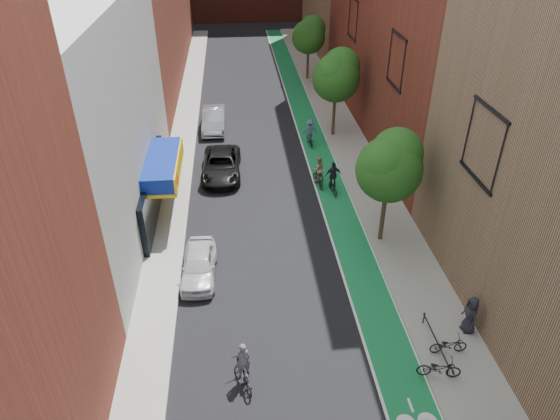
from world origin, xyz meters
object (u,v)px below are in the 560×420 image
object	(u,v)px
cyclist_lane_mid	(333,181)
pedestrian	(471,315)
parked_car_silver	(214,119)
cyclist_lead	(243,370)
cyclist_lane_far	(310,134)
parked_car_white	(199,265)
parked_car_black	(221,165)
cyclist_lane_near	(318,174)

from	to	relation	value
cyclist_lane_mid	pedestrian	size ratio (longest dim) A/B	1.17
parked_car_silver	cyclist_lead	size ratio (longest dim) A/B	2.51
cyclist_lane_far	parked_car_white	bearing A→B (deg)	56.03
cyclist_lane_mid	parked_car_black	bearing A→B (deg)	-29.99
parked_car_white	parked_car_silver	bearing A→B (deg)	90.34
cyclist_lead	cyclist_lane_near	bearing A→B (deg)	-124.52
cyclist_lane_mid	cyclist_lane_far	xyz separation A→B (m)	(-0.42, 7.13, 0.09)
cyclist_lead	cyclist_lane_near	world-z (taller)	cyclist_lane_near
cyclist_lane_mid	parked_car_white	bearing A→B (deg)	35.75
pedestrian	cyclist_lane_mid	bearing A→B (deg)	-168.37
parked_car_black	cyclist_lane_mid	bearing A→B (deg)	-21.12
cyclist_lane_near	parked_car_black	bearing A→B (deg)	-30.84
cyclist_lane_mid	cyclist_lead	bearing A→B (deg)	59.52
parked_car_white	cyclist_lead	bearing A→B (deg)	-71.65
parked_car_black	cyclist_lane_near	size ratio (longest dim) A/B	2.67
parked_car_white	pedestrian	xyz separation A→B (m)	(11.61, -4.94, 0.35)
parked_car_silver	pedestrian	xyz separation A→B (m)	(11.15, -23.25, 0.22)
parked_car_white	cyclist_lane_mid	bearing A→B (deg)	44.50
cyclist_lead	pedestrian	distance (m)	9.79
parked_car_silver	cyclist_lane_far	bearing A→B (deg)	-26.32
parked_car_silver	pedestrian	bearing A→B (deg)	-63.28
parked_car_black	parked_car_silver	bearing A→B (deg)	96.37
parked_car_black	parked_car_silver	distance (m)	7.92
parked_car_black	cyclist_lane_mid	xyz separation A→B (m)	(6.99, -2.97, 0.07)
parked_car_silver	parked_car_black	bearing A→B (deg)	-84.41
parked_car_silver	cyclist_lane_mid	distance (m)	13.26
cyclist_lead	parked_car_silver	bearing A→B (deg)	-101.50
parked_car_silver	pedestrian	world-z (taller)	pedestrian
cyclist_lane_near	cyclist_lane_mid	distance (m)	1.21
cyclist_lane_mid	pedestrian	distance (m)	12.89
cyclist_lead	cyclist_lane_near	distance (m)	15.88
parked_car_white	pedestrian	distance (m)	12.62
cyclist_lane_far	pedestrian	bearing A→B (deg)	95.16
cyclist_lane_mid	cyclist_lane_far	distance (m)	7.15
parked_car_silver	cyclist_lead	world-z (taller)	cyclist_lead
parked_car_white	cyclist_lead	world-z (taller)	cyclist_lead
cyclist_lead	cyclist_lane_mid	distance (m)	15.31
parked_car_white	cyclist_lane_near	distance (m)	11.10
parked_car_white	parked_car_silver	xyz separation A→B (m)	(0.46, 18.31, 0.13)
cyclist_lane_far	pedestrian	xyz separation A→B (m)	(3.96, -19.52, 0.13)
parked_car_black	cyclist_lead	world-z (taller)	cyclist_lead
parked_car_white	cyclist_lane_near	world-z (taller)	cyclist_lane_near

